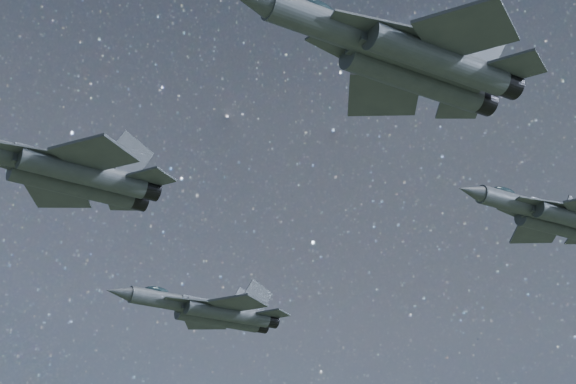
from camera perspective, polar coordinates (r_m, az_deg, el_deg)
name	(u,v)px	position (r m, az deg, el deg)	size (l,w,h in m)	color
jet_lead	(58,170)	(61.86, -14.66, 1.41)	(18.54, 12.59, 4.66)	#2E3339
jet_left	(209,310)	(92.14, -5.10, -7.63)	(19.57, 13.37, 4.91)	#2E3339
jet_right	(404,57)	(49.04, 7.49, 8.68)	(19.01, 13.01, 4.77)	#2E3339
jet_slot	(554,216)	(72.84, 16.80, -1.50)	(16.66, 11.43, 4.18)	#2E3339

